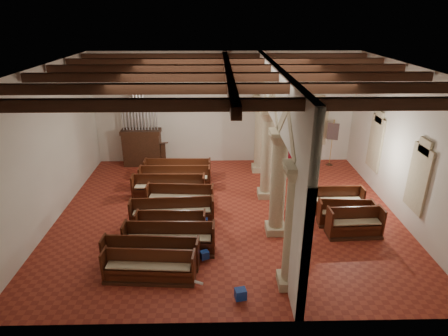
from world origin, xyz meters
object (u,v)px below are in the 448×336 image
pipe_organ (142,141)px  lectern (163,155)px  processional_banner (331,151)px  nave_pew_0 (149,271)px  aisle_pew_0 (354,226)px

pipe_organ → lectern: bearing=-0.6°
processional_banner → nave_pew_0: size_ratio=0.88×
lectern → nave_pew_0: bearing=-96.4°
pipe_organ → processional_banner: pipe_organ is taller
lectern → processional_banner: (9.15, -0.28, 0.25)m
pipe_organ → lectern: pipe_organ is taller
processional_banner → lectern: bearing=-160.5°
processional_banner → nave_pew_0: bearing=-110.5°
processional_banner → nave_pew_0: processional_banner is taller
lectern → aisle_pew_0: (8.10, -7.28, -0.19)m
nave_pew_0 → aisle_pew_0: size_ratio=1.42×
pipe_organ → nave_pew_0: size_ratio=1.50×
lectern → processional_banner: 9.16m
pipe_organ → processional_banner: bearing=-1.6°
lectern → nave_pew_0: (0.79, -9.66, -0.23)m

